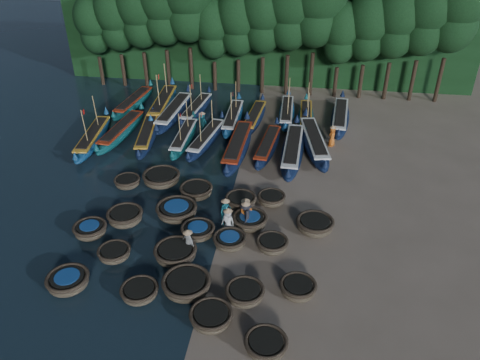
# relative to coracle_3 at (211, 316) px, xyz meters

# --- Properties ---
(ground) EXTENTS (120.00, 120.00, 0.00)m
(ground) POSITION_rel_coracle_3_xyz_m (-0.73, 8.69, -0.38)
(ground) COLOR #7D6C5B
(ground) RESTS_ON ground
(foliage_wall) EXTENTS (40.00, 3.00, 10.00)m
(foliage_wall) POSITION_rel_coracle_3_xyz_m (-0.73, 32.19, 4.62)
(foliage_wall) COLOR black
(foliage_wall) RESTS_ON ground
(coracle_3) EXTENTS (2.38, 2.38, 0.67)m
(coracle_3) POSITION_rel_coracle_3_xyz_m (0.00, 0.00, 0.00)
(coracle_3) COLOR brown
(coracle_3) RESTS_ON ground
(coracle_4) EXTENTS (2.21, 2.21, 0.70)m
(coracle_4) POSITION_rel_coracle_3_xyz_m (2.56, -1.18, 0.01)
(coracle_4) COLOR brown
(coracle_4) RESTS_ON ground
(coracle_5) EXTENTS (2.48, 2.48, 0.76)m
(coracle_5) POSITION_rel_coracle_3_xyz_m (-7.30, 1.16, 0.06)
(coracle_5) COLOR brown
(coracle_5) RESTS_ON ground
(coracle_6) EXTENTS (1.85, 1.85, 0.64)m
(coracle_6) POSITION_rel_coracle_3_xyz_m (-3.67, 1.05, -0.02)
(coracle_6) COLOR brown
(coracle_6) RESTS_ON ground
(coracle_7) EXTENTS (2.72, 2.72, 0.81)m
(coracle_7) POSITION_rel_coracle_3_xyz_m (-1.54, 1.73, 0.08)
(coracle_7) COLOR brown
(coracle_7) RESTS_ON ground
(coracle_8) EXTENTS (2.09, 2.09, 0.71)m
(coracle_8) POSITION_rel_coracle_3_xyz_m (1.31, 1.62, 0.02)
(coracle_8) COLOR brown
(coracle_8) RESTS_ON ground
(coracle_9) EXTENTS (2.17, 2.17, 0.72)m
(coracle_9) POSITION_rel_coracle_3_xyz_m (3.77, 2.29, 0.03)
(coracle_9) COLOR brown
(coracle_9) RESTS_ON ground
(coracle_10) EXTENTS (1.98, 1.98, 0.75)m
(coracle_10) POSITION_rel_coracle_3_xyz_m (-7.92, 5.20, 0.05)
(coracle_10) COLOR brown
(coracle_10) RESTS_ON ground
(coracle_11) EXTENTS (1.95, 1.95, 0.64)m
(coracle_11) POSITION_rel_coracle_3_xyz_m (-5.89, 3.56, -0.02)
(coracle_11) COLOR brown
(coracle_11) RESTS_ON ground
(coracle_12) EXTENTS (2.59, 2.59, 0.78)m
(coracle_12) POSITION_rel_coracle_3_xyz_m (-2.67, 3.93, 0.06)
(coracle_12) COLOR brown
(coracle_12) RESTS_ON ground
(coracle_13) EXTENTS (1.86, 1.86, 0.67)m
(coracle_13) POSITION_rel_coracle_3_xyz_m (-0.04, 5.42, 0.01)
(coracle_13) COLOR brown
(coracle_13) RESTS_ON ground
(coracle_14) EXTENTS (1.85, 1.85, 0.69)m
(coracle_14) POSITION_rel_coracle_3_xyz_m (2.28, 5.43, 0.01)
(coracle_14) COLOR brown
(coracle_14) RESTS_ON ground
(coracle_15) EXTENTS (2.13, 2.13, 0.84)m
(coracle_15) POSITION_rel_coracle_3_xyz_m (-6.38, 6.60, 0.10)
(coracle_15) COLOR brown
(coracle_15) RESTS_ON ground
(coracle_16) EXTENTS (2.50, 2.50, 0.81)m
(coracle_16) POSITION_rel_coracle_3_xyz_m (-3.58, 7.64, 0.08)
(coracle_16) COLOR brown
(coracle_16) RESTS_ON ground
(coracle_17) EXTENTS (1.94, 1.94, 0.68)m
(coracle_17) POSITION_rel_coracle_3_xyz_m (-1.93, 6.01, 0.01)
(coracle_17) COLOR brown
(coracle_17) RESTS_ON ground
(coracle_18) EXTENTS (2.47, 2.47, 0.79)m
(coracle_18) POSITION_rel_coracle_3_xyz_m (0.84, 7.26, 0.07)
(coracle_18) COLOR brown
(coracle_18) RESTS_ON ground
(coracle_19) EXTENTS (2.44, 2.44, 0.81)m
(coracle_19) POSITION_rel_coracle_3_xyz_m (4.55, 7.38, 0.08)
(coracle_19) COLOR brown
(coracle_19) RESTS_ON ground
(coracle_20) EXTENTS (2.04, 2.04, 0.68)m
(coracle_20) POSITION_rel_coracle_3_xyz_m (-7.64, 10.44, 0.01)
(coracle_20) COLOR brown
(coracle_20) RESTS_ON ground
(coracle_21) EXTENTS (2.95, 2.95, 0.82)m
(coracle_21) POSITION_rel_coracle_3_xyz_m (-5.52, 11.11, 0.08)
(coracle_21) COLOR brown
(coracle_21) RESTS_ON ground
(coracle_22) EXTENTS (2.45, 2.45, 0.77)m
(coracle_22) POSITION_rel_coracle_3_xyz_m (-2.91, 9.95, 0.06)
(coracle_22) COLOR brown
(coracle_22) RESTS_ON ground
(coracle_23) EXTENTS (2.33, 2.33, 0.78)m
(coracle_23) POSITION_rel_coracle_3_xyz_m (0.04, 9.19, 0.07)
(coracle_23) COLOR brown
(coracle_23) RESTS_ON ground
(coracle_24) EXTENTS (1.76, 1.76, 0.68)m
(coracle_24) POSITION_rel_coracle_3_xyz_m (1.88, 9.81, 0.00)
(coracle_24) COLOR brown
(coracle_24) RESTS_ON ground
(long_boat_0) EXTENTS (2.32, 8.18, 3.49)m
(long_boat_0) POSITION_rel_coracle_3_xyz_m (-12.33, 15.99, 0.17)
(long_boat_0) COLOR navy
(long_boat_0) RESTS_ON ground
(long_boat_1) EXTENTS (2.20, 8.25, 1.46)m
(long_boat_1) POSITION_rel_coracle_3_xyz_m (-10.59, 17.44, 0.17)
(long_boat_1) COLOR #0E5453
(long_boat_1) RESTS_ON ground
(long_boat_2) EXTENTS (2.55, 7.73, 1.38)m
(long_boat_2) POSITION_rel_coracle_3_xyz_m (-8.40, 17.04, 0.14)
(long_boat_2) COLOR #10233C
(long_boat_2) RESTS_ON ground
(long_boat_3) EXTENTS (1.33, 7.29, 3.10)m
(long_boat_3) POSITION_rel_coracle_3_xyz_m (-5.49, 17.11, 0.11)
(long_boat_3) COLOR #0E5453
(long_boat_3) RESTS_ON ground
(long_boat_4) EXTENTS (2.50, 7.55, 3.25)m
(long_boat_4) POSITION_rel_coracle_3_xyz_m (-3.71, 17.12, 0.13)
(long_boat_4) COLOR #10233C
(long_boat_4) RESTS_ON ground
(long_boat_5) EXTENTS (1.84, 9.03, 1.59)m
(long_boat_5) POSITION_rel_coracle_3_xyz_m (-1.15, 16.10, 0.22)
(long_boat_5) COLOR #10233C
(long_boat_5) RESTS_ON ground
(long_boat_6) EXTENTS (2.12, 7.45, 1.32)m
(long_boat_6) POSITION_rel_coracle_3_xyz_m (1.03, 16.63, 0.12)
(long_boat_6) COLOR #10233C
(long_boat_6) RESTS_ON ground
(long_boat_7) EXTENTS (1.83, 8.99, 1.58)m
(long_boat_7) POSITION_rel_coracle_3_xyz_m (2.88, 16.04, 0.22)
(long_boat_7) COLOR #10233C
(long_boat_7) RESTS_ON ground
(long_boat_8) EXTENTS (3.08, 8.93, 1.59)m
(long_boat_8) POSITION_rel_coracle_3_xyz_m (4.41, 17.53, 0.22)
(long_boat_8) COLOR #10233C
(long_boat_8) RESTS_ON ground
(long_boat_9) EXTENTS (2.22, 8.00, 1.41)m
(long_boat_9) POSITION_rel_coracle_3_xyz_m (-11.59, 23.22, 0.15)
(long_boat_9) COLOR #0E5453
(long_boat_9) RESTS_ON ground
(long_boat_10) EXTENTS (2.14, 9.06, 3.85)m
(long_boat_10) POSITION_rel_coracle_3_xyz_m (-8.87, 23.12, 0.23)
(long_boat_10) COLOR navy
(long_boat_10) RESTS_ON ground
(long_boat_11) EXTENTS (2.07, 8.96, 1.58)m
(long_boat_11) POSITION_rel_coracle_3_xyz_m (-7.43, 21.55, 0.22)
(long_boat_11) COLOR #10233C
(long_boat_11) RESTS_ON ground
(long_boat_12) EXTENTS (2.19, 7.70, 3.29)m
(long_boat_12) POSITION_rel_coracle_3_xyz_m (-5.74, 22.56, 0.14)
(long_boat_12) COLOR #10233C
(long_boat_12) RESTS_ON ground
(long_boat_13) EXTENTS (1.41, 7.82, 3.32)m
(long_boat_13) POSITION_rel_coracle_3_xyz_m (-2.32, 21.22, 0.14)
(long_boat_13) COLOR navy
(long_boat_13) RESTS_ON ground
(long_boat_14) EXTENTS (1.93, 7.43, 1.31)m
(long_boat_14) POSITION_rel_coracle_3_xyz_m (-0.54, 21.58, 0.12)
(long_boat_14) COLOR #10233C
(long_boat_14) RESTS_ON ground
(long_boat_15) EXTENTS (1.46, 7.61, 3.23)m
(long_boat_15) POSITION_rel_coracle_3_xyz_m (2.07, 22.98, 0.13)
(long_boat_15) COLOR navy
(long_boat_15) RESTS_ON ground
(long_boat_16) EXTENTS (1.43, 7.43, 3.16)m
(long_boat_16) POSITION_rel_coracle_3_xyz_m (3.72, 22.28, 0.12)
(long_boat_16) COLOR #0E5453
(long_boat_16) RESTS_ON ground
(long_boat_17) EXTENTS (2.16, 8.50, 1.50)m
(long_boat_17) POSITION_rel_coracle_3_xyz_m (6.53, 22.47, 0.19)
(long_boat_17) COLOR #10233C
(long_boat_17) RESTS_ON ground
(fisherman_0) EXTENTS (0.86, 0.69, 1.73)m
(fisherman_0) POSITION_rel_coracle_3_xyz_m (-0.32, 6.61, 0.45)
(fisherman_0) COLOR beige
(fisherman_0) RESTS_ON ground
(fisherman_1) EXTENTS (0.70, 0.56, 1.87)m
(fisherman_1) POSITION_rel_coracle_3_xyz_m (-0.58, 7.36, 0.55)
(fisherman_1) COLOR #185C65
(fisherman_1) RESTS_ON ground
(fisherman_2) EXTENTS (0.97, 0.90, 1.81)m
(fisherman_2) POSITION_rel_coracle_3_xyz_m (0.54, 7.63, 0.47)
(fisherman_2) COLOR #C95C1A
(fisherman_2) RESTS_ON ground
(fisherman_3) EXTENTS (0.71, 1.18, 1.98)m
(fisherman_3) POSITION_rel_coracle_3_xyz_m (0.62, 7.07, 0.54)
(fisherman_3) COLOR black
(fisherman_3) RESTS_ON ground
(fisherman_4) EXTENTS (0.91, 0.81, 1.69)m
(fisherman_4) POSITION_rel_coracle_3_xyz_m (-2.09, 4.47, 0.44)
(fisherman_4) COLOR beige
(fisherman_4) RESTS_ON ground
(fisherman_5) EXTENTS (1.32, 1.27, 1.70)m
(fisherman_5) POSITION_rel_coracle_3_xyz_m (-4.56, 19.64, 0.41)
(fisherman_5) COLOR #185C65
(fisherman_5) RESTS_ON ground
(fisherman_6) EXTENTS (0.63, 0.85, 1.79)m
(fisherman_6) POSITION_rel_coracle_3_xyz_m (5.76, 18.29, 0.48)
(fisherman_6) COLOR #C95C1A
(fisherman_6) RESTS_ON ground
(tree_0) EXTENTS (3.68, 3.68, 8.68)m
(tree_0) POSITION_rel_coracle_3_xyz_m (-16.73, 28.69, 5.59)
(tree_0) COLOR black
(tree_0) RESTS_ON ground
(tree_1) EXTENTS (4.09, 4.09, 9.65)m
(tree_1) POSITION_rel_coracle_3_xyz_m (-14.43, 28.69, 6.26)
(tree_1) COLOR black
(tree_1) RESTS_ON ground
(tree_2) EXTENTS (4.51, 4.51, 10.63)m
(tree_2) POSITION_rel_coracle_3_xyz_m (-12.13, 28.69, 6.94)
(tree_2) COLOR black
(tree_2) RESTS_ON ground
(tree_3) EXTENTS (4.92, 4.92, 11.60)m
(tree_3) POSITION_rel_coracle_3_xyz_m (-9.83, 28.69, 7.61)
(tree_3) COLOR black
(tree_3) RESTS_ON ground
(tree_5) EXTENTS (3.68, 3.68, 8.68)m
(tree_5) POSITION_rel_coracle_3_xyz_m (-5.23, 28.69, 5.59)
(tree_5) COLOR black
(tree_5) RESTS_ON ground
(tree_6) EXTENTS (4.09, 4.09, 9.65)m
(tree_6) POSITION_rel_coracle_3_xyz_m (-2.93, 28.69, 6.26)
(tree_6) COLOR black
(tree_6) RESTS_ON ground
(tree_7) EXTENTS (4.51, 4.51, 10.63)m
(tree_7) POSITION_rel_coracle_3_xyz_m (-0.63, 28.69, 6.94)
(tree_7) COLOR black
(tree_7) RESTS_ON ground
(tree_8) EXTENTS (4.92, 4.92, 11.60)m
(tree_8) POSITION_rel_coracle_3_xyz_m (1.67, 28.69, 7.61)
(tree_8) COLOR black
(tree_8) RESTS_ON ground
(tree_9) EXTENTS (5.34, 5.34, 12.58)m
(tree_9) POSITION_rel_coracle_3_xyz_m (3.97, 28.69, 8.29)
(tree_9) COLOR black
(tree_9) RESTS_ON ground
(tree_10) EXTENTS (3.68, 3.68, 8.68)m
(tree_10) POSITION_rel_coracle_3_xyz_m (6.27, 28.69, 5.59)
(tree_10) COLOR black
(tree_10) RESTS_ON ground
(tree_11) EXTENTS (4.09, 4.09, 9.65)m
(tree_11) POSITION_rel_coracle_3_xyz_m (8.57, 28.69, 6.26)
(tree_11) COLOR black
(tree_11) RESTS_ON ground
(tree_12) EXTENTS (4.51, 4.51, 10.63)m
(tree_12) POSITION_rel_coracle_3_xyz_m (10.87, 28.69, 6.94)
(tree_12) COLOR black
(tree_12) RESTS_ON ground
(tree_13) EXTENTS (4.92, 4.92, 11.60)m
(tree_13) POSITION_rel_coracle_3_xyz_m (13.17, 28.69, 7.61)
(tree_13) COLOR black
(tree_13) RESTS_ON ground
(tree_14) EXTENTS (5.34, 5.34, 12.58)m
(tree_14) POSITION_rel_coracle_3_xyz_m (15.47, 28.69, 8.29)
(tree_14) COLOR black
(tree_14) RESTS_ON ground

